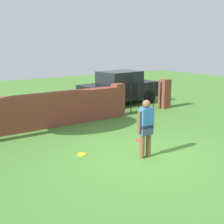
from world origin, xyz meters
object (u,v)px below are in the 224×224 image
frisbee_red (140,141)px  car (120,88)px  frisbee_yellow (82,154)px  person (146,126)px

frisbee_red → car: bearing=60.7°
car → frisbee_red: bearing=54.5°
frisbee_yellow → frisbee_red: bearing=-0.3°
car → frisbee_red: car is taller
person → frisbee_yellow: person is taller
person → car: size_ratio=0.37×
person → frisbee_yellow: bearing=141.4°
frisbee_yellow → person: bearing=-40.8°
frisbee_red → frisbee_yellow: (-2.15, 0.01, 0.00)m
frisbee_yellow → car: bearing=45.5°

